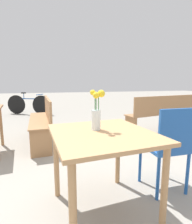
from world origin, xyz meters
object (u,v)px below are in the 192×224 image
Objects in this scene: flower_vase at (96,114)px; bench_near at (164,112)px; table_front at (102,145)px; bicycle at (29,104)px; cafe_chair at (169,144)px; bench_middle at (43,118)px.

flower_vase is 2.95m from bench_near.
table_front is 5.51m from bicycle.
cafe_chair is (0.76, -0.01, -0.34)m from flower_vase.
bench_near is at bearing 42.17° from table_front.
bench_middle is at bearing -81.79° from bicycle.
bicycle is (-0.93, 5.42, -0.26)m from table_front.
flower_vase is 0.23× the size of bicycle.
bench_near is at bearing 52.67° from cafe_chair.
bench_near is 2.65m from bench_middle.
flower_vase is at bearing 179.56° from cafe_chair.
bicycle is at bearing 132.29° from bench_near.
cafe_chair reaches higher than table_front.
bench_near is (2.19, 1.99, -0.15)m from table_front.
cafe_chair reaches higher than bench_near.
bench_middle is (-0.46, 2.11, -0.16)m from table_front.
bench_near and bench_middle have the same top height.
table_front is at bearing -174.18° from cafe_chair.
table_front is at bearing -80.23° from bicycle.
flower_vase reaches higher than bench_middle.
bicycle is at bearing 98.21° from bench_middle.
bicycle is (-1.67, 5.35, -0.16)m from cafe_chair.
bench_middle is (-1.19, 2.04, -0.06)m from cafe_chair.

